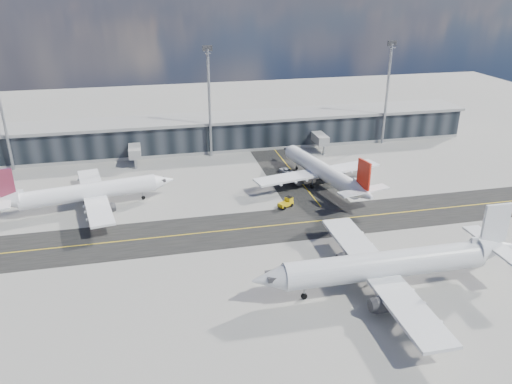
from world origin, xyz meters
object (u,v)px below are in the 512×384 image
Objects in this scene: airliner_near at (389,265)px; service_van at (288,171)px; airliner_redtail at (322,171)px; airliner_af at (87,192)px; baggage_tug at (287,202)px.

airliner_near reaches higher than service_van.
airliner_redtail is 7.46× the size of service_van.
airliner_af is 0.86× the size of airliner_near.
airliner_redtail is 41.83m from airliner_near.
service_van is at bearing 133.77° from baggage_tug.
airliner_near is (47.59, -40.68, 0.61)m from airliner_af.
airliner_af reaches higher than baggage_tug.
airliner_near reaches higher than airliner_redtail.
airliner_af is 41.56m from baggage_tug.
airliner_near is at bearing 39.64° from airliner_af.
airliner_redtail is 10.20× the size of baggage_tug.
airliner_near is 33.03m from baggage_tug.
airliner_redtail is at bearing 81.20° from airliner_af.
airliner_near is at bearing -17.31° from baggage_tug.
airliner_redtail is 0.88× the size of airliner_near.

